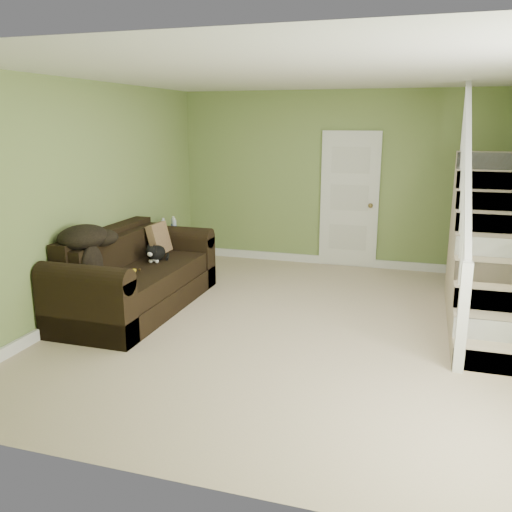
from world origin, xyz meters
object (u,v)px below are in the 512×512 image
Objects in this scene: cat at (155,253)px; sofa at (135,279)px; side_table at (171,253)px; banana at (131,272)px.

sofa is at bearing -118.86° from cat.
sofa is 2.84× the size of side_table.
cat is (0.35, -1.14, 0.29)m from side_table.
side_table is (-0.23, 1.46, -0.05)m from sofa.
sofa is 0.42m from cat.
banana is (0.03, -0.63, -0.07)m from cat.
banana is at bearing -64.47° from sofa.
banana is at bearing -77.81° from side_table.
banana is at bearing -95.16° from cat.
side_table is 3.83× the size of banana.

